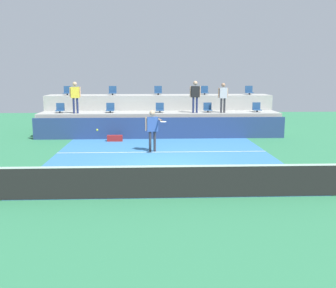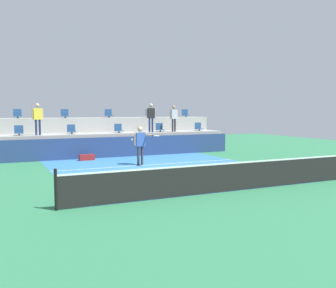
{
  "view_description": "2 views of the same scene",
  "coord_description": "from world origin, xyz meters",
  "px_view_note": "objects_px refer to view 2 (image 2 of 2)",
  "views": [
    {
      "loc": [
        -0.51,
        -14.34,
        3.35
      ],
      "look_at": [
        0.09,
        -0.87,
        0.94
      ],
      "focal_mm": 42.44,
      "sensor_mm": 36.0,
      "label": 1
    },
    {
      "loc": [
        -6.58,
        -13.64,
        2.52
      ],
      "look_at": [
        -0.32,
        -0.25,
        1.21
      ],
      "focal_mm": 40.13,
      "sensor_mm": 36.0,
      "label": 2
    }
  ],
  "objects_px": {
    "stadium_chair_upper_left": "(65,114)",
    "tennis_player": "(141,141)",
    "stadium_chair_lower_right": "(160,128)",
    "equipment_bag": "(87,157)",
    "stadium_chair_lower_far_right": "(199,127)",
    "stadium_chair_upper_right": "(149,114)",
    "tennis_ball": "(132,140)",
    "stadium_chair_lower_far_left": "(19,131)",
    "stadium_chair_upper_far_right": "(185,114)",
    "stadium_chair_lower_center": "(118,129)",
    "spectator_in_white": "(151,115)",
    "spectator_in_grey": "(38,116)",
    "stadium_chair_upper_far_left": "(18,114)",
    "stadium_chair_lower_left": "(71,130)",
    "stadium_chair_upper_center": "(109,114)",
    "spectator_leaning_on_rail": "(174,116)"
  },
  "relations": [
    {
      "from": "tennis_player",
      "to": "equipment_bag",
      "type": "height_order",
      "value": "tennis_player"
    },
    {
      "from": "stadium_chair_lower_far_left",
      "to": "stadium_chair_upper_far_right",
      "type": "bearing_deg",
      "value": 9.55
    },
    {
      "from": "stadium_chair_upper_left",
      "to": "equipment_bag",
      "type": "bearing_deg",
      "value": -83.75
    },
    {
      "from": "stadium_chair_lower_left",
      "to": "stadium_chair_lower_center",
      "type": "bearing_deg",
      "value": 0.0
    },
    {
      "from": "stadium_chair_upper_center",
      "to": "tennis_ball",
      "type": "distance_m",
      "value": 10.72
    },
    {
      "from": "stadium_chair_lower_far_right",
      "to": "equipment_bag",
      "type": "relative_size",
      "value": 0.68
    },
    {
      "from": "stadium_chair_lower_right",
      "to": "stadium_chair_upper_far_right",
      "type": "xyz_separation_m",
      "value": [
        2.71,
        1.8,
        0.85
      ]
    },
    {
      "from": "spectator_in_grey",
      "to": "spectator_in_white",
      "type": "bearing_deg",
      "value": 0.0
    },
    {
      "from": "stadium_chair_lower_far_left",
      "to": "stadium_chair_upper_far_right",
      "type": "xyz_separation_m",
      "value": [
        10.7,
        1.8,
        0.85
      ]
    },
    {
      "from": "stadium_chair_upper_left",
      "to": "tennis_player",
      "type": "relative_size",
      "value": 0.29
    },
    {
      "from": "stadium_chair_lower_left",
      "to": "tennis_ball",
      "type": "bearing_deg",
      "value": -87.15
    },
    {
      "from": "stadium_chair_upper_far_right",
      "to": "spectator_in_grey",
      "type": "xyz_separation_m",
      "value": [
        -9.79,
        -2.18,
        -0.07
      ]
    },
    {
      "from": "stadium_chair_lower_center",
      "to": "stadium_chair_upper_far_right",
      "type": "height_order",
      "value": "stadium_chair_upper_far_right"
    },
    {
      "from": "tennis_player",
      "to": "stadium_chair_lower_far_left",
      "type": "bearing_deg",
      "value": 136.51
    },
    {
      "from": "spectator_leaning_on_rail",
      "to": "tennis_ball",
      "type": "xyz_separation_m",
      "value": [
        -5.63,
        -8.28,
        -0.67
      ]
    },
    {
      "from": "stadium_chair_lower_left",
      "to": "spectator_in_white",
      "type": "distance_m",
      "value": 4.65
    },
    {
      "from": "stadium_chair_lower_left",
      "to": "stadium_chair_upper_left",
      "type": "xyz_separation_m",
      "value": [
        -0.02,
        1.8,
        0.85
      ]
    },
    {
      "from": "stadium_chair_upper_left",
      "to": "spectator_leaning_on_rail",
      "type": "distance_m",
      "value": 6.47
    },
    {
      "from": "stadium_chair_lower_left",
      "to": "stadium_chair_upper_center",
      "type": "xyz_separation_m",
      "value": [
        2.63,
        1.8,
        0.85
      ]
    },
    {
      "from": "stadium_chair_upper_center",
      "to": "stadium_chair_upper_far_right",
      "type": "height_order",
      "value": "same"
    },
    {
      "from": "spectator_in_grey",
      "to": "tennis_ball",
      "type": "xyz_separation_m",
      "value": [
        2.21,
        -8.28,
        -0.72
      ]
    },
    {
      "from": "stadium_chair_upper_center",
      "to": "spectator_in_white",
      "type": "xyz_separation_m",
      "value": [
        1.93,
        -2.18,
        -0.04
      ]
    },
    {
      "from": "stadium_chair_lower_far_left",
      "to": "stadium_chair_upper_right",
      "type": "relative_size",
      "value": 1.0
    },
    {
      "from": "stadium_chair_upper_left",
      "to": "stadium_chair_upper_center",
      "type": "xyz_separation_m",
      "value": [
        2.65,
        0.0,
        0.0
      ]
    },
    {
      "from": "stadium_chair_upper_center",
      "to": "stadium_chair_upper_far_right",
      "type": "xyz_separation_m",
      "value": [
        5.38,
        0.0,
        0.0
      ]
    },
    {
      "from": "stadium_chair_upper_right",
      "to": "stadium_chair_upper_far_right",
      "type": "bearing_deg",
      "value": 0.0
    },
    {
      "from": "stadium_chair_upper_right",
      "to": "spectator_leaning_on_rail",
      "type": "height_order",
      "value": "spectator_leaning_on_rail"
    },
    {
      "from": "stadium_chair_upper_left",
      "to": "spectator_leaning_on_rail",
      "type": "height_order",
      "value": "spectator_leaning_on_rail"
    },
    {
      "from": "tennis_ball",
      "to": "equipment_bag",
      "type": "relative_size",
      "value": 0.09
    },
    {
      "from": "stadium_chair_lower_center",
      "to": "tennis_ball",
      "type": "xyz_separation_m",
      "value": [
        -2.25,
        -8.66,
        0.06
      ]
    },
    {
      "from": "stadium_chair_lower_right",
      "to": "equipment_bag",
      "type": "bearing_deg",
      "value": -158.65
    },
    {
      "from": "stadium_chair_upper_far_left",
      "to": "spectator_in_white",
      "type": "distance_m",
      "value": 7.51
    },
    {
      "from": "stadium_chair_lower_center",
      "to": "spectator_in_grey",
      "type": "relative_size",
      "value": 0.31
    },
    {
      "from": "stadium_chair_upper_right",
      "to": "tennis_ball",
      "type": "bearing_deg",
      "value": -115.21
    },
    {
      "from": "stadium_chair_lower_far_left",
      "to": "stadium_chair_upper_center",
      "type": "bearing_deg",
      "value": 18.69
    },
    {
      "from": "tennis_player",
      "to": "stadium_chair_lower_far_right",
      "type": "bearing_deg",
      "value": 39.2
    },
    {
      "from": "tennis_ball",
      "to": "stadium_chair_upper_far_left",
      "type": "bearing_deg",
      "value": 106.28
    },
    {
      "from": "stadium_chair_upper_far_left",
      "to": "tennis_ball",
      "type": "xyz_separation_m",
      "value": [
        3.06,
        -10.46,
        -0.79
      ]
    },
    {
      "from": "stadium_chair_lower_center",
      "to": "tennis_player",
      "type": "height_order",
      "value": "tennis_player"
    },
    {
      "from": "stadium_chair_lower_center",
      "to": "stadium_chair_upper_center",
      "type": "height_order",
      "value": "stadium_chair_upper_center"
    },
    {
      "from": "stadium_chair_upper_far_left",
      "to": "equipment_bag",
      "type": "bearing_deg",
      "value": -51.03
    },
    {
      "from": "stadium_chair_lower_far_left",
      "to": "stadium_chair_upper_far_right",
      "type": "distance_m",
      "value": 10.88
    },
    {
      "from": "stadium_chair_lower_center",
      "to": "equipment_bag",
      "type": "bearing_deg",
      "value": -140.11
    },
    {
      "from": "stadium_chair_lower_far_left",
      "to": "stadium_chair_lower_right",
      "type": "height_order",
      "value": "same"
    },
    {
      "from": "stadium_chair_lower_center",
      "to": "spectator_in_white",
      "type": "distance_m",
      "value": 2.08
    },
    {
      "from": "stadium_chair_upper_right",
      "to": "stadium_chair_lower_center",
      "type": "bearing_deg",
      "value": -146.02
    },
    {
      "from": "stadium_chair_lower_far_left",
      "to": "stadium_chair_lower_left",
      "type": "bearing_deg",
      "value": 0.0
    },
    {
      "from": "stadium_chair_upper_far_right",
      "to": "stadium_chair_upper_center",
      "type": "bearing_deg",
      "value": 180.0
    },
    {
      "from": "stadium_chair_upper_right",
      "to": "spectator_in_grey",
      "type": "xyz_separation_m",
      "value": [
        -7.14,
        -2.18,
        -0.07
      ]
    },
    {
      "from": "stadium_chair_lower_center",
      "to": "equipment_bag",
      "type": "distance_m",
      "value": 3.27
    }
  ]
}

